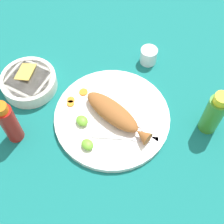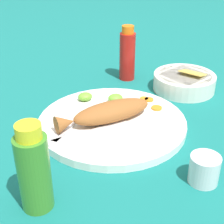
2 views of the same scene
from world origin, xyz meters
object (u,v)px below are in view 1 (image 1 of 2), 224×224
at_px(main_plate, 112,117).
at_px(guacamole_bowl, 29,82).
at_px(fork_near, 140,126).
at_px(fried_fish, 115,114).
at_px(salt_cup, 148,56).
at_px(fork_far, 130,138).
at_px(hot_sauce_bottle_red, 9,123).
at_px(hot_sauce_bottle_green, 214,113).

xyz_separation_m(main_plate, guacamole_bowl, (0.25, 0.12, 0.02)).
bearing_deg(main_plate, fork_near, -154.29).
xyz_separation_m(fried_fish, salt_cup, (0.10, -0.23, -0.02)).
bearing_deg(salt_cup, fork_far, 126.38).
height_order(hot_sauce_bottle_red, salt_cup, hot_sauce_bottle_red).
bearing_deg(hot_sauce_bottle_green, hot_sauce_bottle_red, 52.78).
xyz_separation_m(fork_far, salt_cup, (0.18, -0.24, 0.00)).
bearing_deg(fork_far, fork_near, 57.06).
distance_m(fork_near, hot_sauce_bottle_green, 0.20).
xyz_separation_m(fried_fish, hot_sauce_bottle_red, (0.15, 0.25, 0.04)).
bearing_deg(salt_cup, fork_near, 130.77).
relative_size(main_plate, hot_sauce_bottle_green, 2.16).
height_order(fork_near, hot_sauce_bottle_red, hot_sauce_bottle_red).
bearing_deg(guacamole_bowl, hot_sauce_bottle_red, 134.00).
bearing_deg(fried_fish, fork_far, 163.10).
bearing_deg(salt_cup, hot_sauce_bottle_red, 84.85).
xyz_separation_m(fork_near, guacamole_bowl, (0.33, 0.16, 0.01)).
distance_m(main_plate, fork_far, 0.09).
relative_size(main_plate, hot_sauce_bottle_red, 2.12).
relative_size(hot_sauce_bottle_red, salt_cup, 2.92).
bearing_deg(hot_sauce_bottle_red, fork_far, -133.63).
bearing_deg(hot_sauce_bottle_red, guacamole_bowl, -46.00).
height_order(hot_sauce_bottle_red, guacamole_bowl, hot_sauce_bottle_red).
bearing_deg(fork_far, hot_sauce_bottle_red, -179.30).
relative_size(hot_sauce_bottle_red, hot_sauce_bottle_green, 1.02).
distance_m(fork_far, hot_sauce_bottle_green, 0.24).
distance_m(fried_fish, hot_sauce_bottle_red, 0.29).
bearing_deg(main_plate, hot_sauce_bottle_red, 61.25).
relative_size(hot_sauce_bottle_green, guacamole_bowl, 0.92).
relative_size(fried_fish, hot_sauce_bottle_red, 1.44).
bearing_deg(salt_cup, fried_fish, 113.96).
bearing_deg(hot_sauce_bottle_red, fork_near, -126.93).
height_order(main_plate, fried_fish, fried_fish).
xyz_separation_m(fork_near, salt_cup, (0.17, -0.20, 0.00)).
relative_size(fried_fish, guacamole_bowl, 1.35).
height_order(fork_far, hot_sauce_bottle_green, hot_sauce_bottle_green).
distance_m(hot_sauce_bottle_green, salt_cup, 0.30).
bearing_deg(hot_sauce_bottle_green, fork_far, 61.73).
bearing_deg(hot_sauce_bottle_green, guacamole_bowl, 34.59).
height_order(fried_fish, hot_sauce_bottle_red, hot_sauce_bottle_red).
xyz_separation_m(main_plate, fried_fish, (-0.01, -0.00, 0.03)).
distance_m(fried_fish, fork_far, 0.08).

